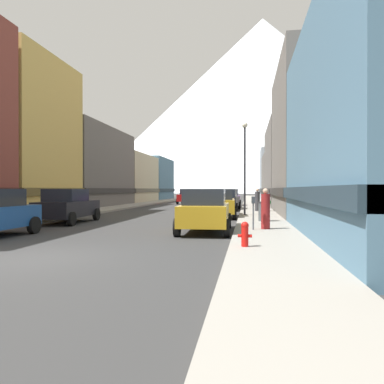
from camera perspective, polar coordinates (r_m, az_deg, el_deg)
name	(u,v)px	position (r m, az deg, el deg)	size (l,w,h in m)	color
ground_plane	(25,260)	(10.36, -24.22, -9.44)	(400.00, 400.00, 0.00)	#333333
sidewalk_left	(149,203)	(45.18, -6.61, -1.71)	(2.50, 100.00, 0.15)	gray
sidewalk_right	(254,204)	(43.62, 9.46, -1.79)	(2.50, 100.00, 0.15)	gray
storefront_left_1	(7,139)	(29.50, -26.48, 7.24)	(7.83, 8.08, 10.92)	#D8B259
storefront_left_2	(76,169)	(38.98, -17.31, 3.36)	(8.15, 13.39, 7.82)	#66605B
storefront_left_3	(121,180)	(50.65, -10.80, 1.88)	(7.73, 11.75, 6.34)	beige
storefront_left_4	(144,180)	(61.97, -7.32, 1.84)	(8.03, 11.17, 6.81)	slate
storefront_right_1	(340,143)	(26.54, 21.79, 7.04)	(8.44, 11.68, 10.00)	#66605B
storefront_right_2	(311,168)	(38.90, 17.77, 3.59)	(8.85, 12.61, 8.13)	#66605B
storefront_right_3	(301,180)	(49.95, 16.42, 1.80)	(10.08, 9.37, 6.16)	#66605B
storefront_right_4	(293,176)	(59.06, 15.17, 2.40)	(10.04, 8.15, 7.88)	#99A5B2
car_left_1	(68,206)	(20.51, -18.53, -2.01)	(2.23, 4.47, 1.78)	black
car_right_0	(205,210)	(15.30, 2.04, -2.82)	(2.18, 4.45, 1.78)	#B28419
car_right_1	(219,203)	(23.05, 4.22, -1.72)	(2.23, 4.48, 1.78)	#B28419
car_right_2	(227,200)	(31.25, 5.34, -1.15)	(2.24, 4.48, 1.78)	black
car_right_3	(230,198)	(37.46, 5.87, -0.89)	(2.11, 4.42, 1.78)	#591E72
car_driving_0	(212,197)	(41.18, 3.04, -0.77)	(2.06, 4.40, 1.78)	black
car_driving_1	(188,196)	(44.58, -0.69, -0.67)	(2.06, 4.40, 1.78)	#9E1111
fire_hydrant_near	(245,233)	(10.63, 8.11, -6.28)	(0.40, 0.22, 0.70)	red
parking_meter_near	(253,208)	(14.99, 9.38, -2.45)	(0.14, 0.10, 1.33)	#595960
trash_bin_right	(264,211)	(19.20, 10.98, -2.93)	(0.59, 0.59, 0.98)	#4C5156
potted_plant_0	(268,204)	(28.19, 11.51, -1.81)	(0.50, 0.50, 0.90)	brown
pedestrian_0	(266,210)	(15.43, 11.21, -2.76)	(0.36, 0.36, 1.65)	maroon
pedestrian_1	(257,201)	(28.00, 9.99, -1.30)	(0.36, 0.36, 1.67)	#333338
streetlamp_right	(245,154)	(23.85, 8.10, 5.77)	(0.36, 0.36, 5.86)	black
mountain_backdrop	(263,105)	(275.33, 10.79, 12.95)	(248.25, 248.25, 122.79)	silver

